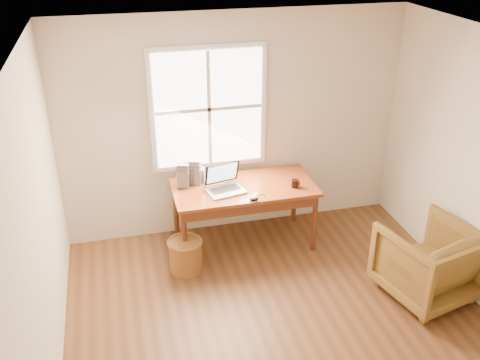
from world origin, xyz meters
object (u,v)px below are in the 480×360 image
object	(u,v)px
desk	(244,187)
laptop	(226,179)
armchair	(428,261)
coffee_mug	(295,184)
wicker_stool	(186,256)
cd_stack_a	(194,171)

from	to	relation	value
desk	laptop	xyz separation A→B (m)	(-0.23, -0.09, 0.18)
armchair	laptop	distance (m)	2.24
desk	coffee_mug	bearing A→B (deg)	-17.26
armchair	laptop	size ratio (longest dim) A/B	1.95
desk	wicker_stool	world-z (taller)	desk
armchair	coffee_mug	distance (m)	1.61
desk	armchair	world-z (taller)	armchair
desk	coffee_mug	world-z (taller)	coffee_mug
wicker_stool	desk	bearing A→B (deg)	26.73
laptop	cd_stack_a	distance (m)	0.43
desk	armchair	distance (m)	2.09
wicker_stool	coffee_mug	world-z (taller)	coffee_mug
armchair	coffee_mug	bearing A→B (deg)	-63.54
armchair	wicker_stool	size ratio (longest dim) A/B	2.37
laptop	coffee_mug	distance (m)	0.79
armchair	cd_stack_a	xyz separation A→B (m)	(-2.08, 1.57, 0.51)
desk	laptop	bearing A→B (deg)	-157.51
laptop	cd_stack_a	world-z (taller)	laptop
desk	laptop	distance (m)	0.30
laptop	coffee_mug	world-z (taller)	laptop
wicker_stool	coffee_mug	size ratio (longest dim) A/B	3.97
desk	wicker_stool	xyz separation A→B (m)	(-0.74, -0.37, -0.55)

